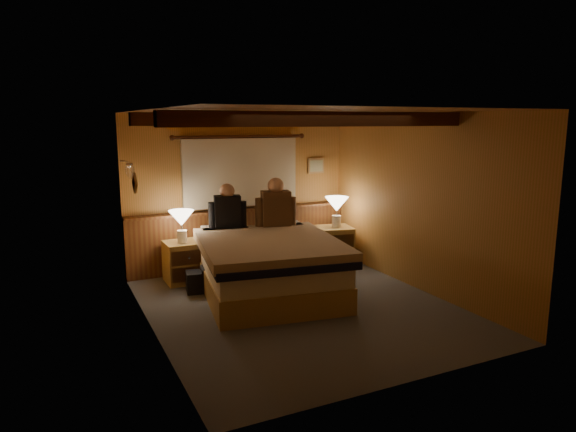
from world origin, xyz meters
TOP-DOWN VIEW (x-y plane):
  - floor at (0.00, 0.00)m, footprint 4.20×4.20m
  - ceiling at (0.00, 0.00)m, footprint 4.20×4.20m
  - wall_back at (0.00, 2.10)m, footprint 3.60×0.00m
  - wall_left at (-1.80, 0.00)m, footprint 0.00×4.20m
  - wall_right at (1.80, 0.00)m, footprint 0.00×4.20m
  - wall_front at (0.00, -2.10)m, footprint 3.60×0.00m
  - wainscot at (0.00, 2.04)m, footprint 3.60×0.23m
  - curtain_window at (0.00, 2.03)m, footprint 2.18×0.09m
  - ceiling_beams at (0.00, 0.15)m, footprint 3.60×1.65m
  - coat_rail at (-1.72, 1.58)m, footprint 0.05×0.55m
  - framed_print at (1.35, 2.08)m, footprint 0.30×0.04m
  - bed at (-0.16, 0.63)m, footprint 2.03×2.48m
  - nightstand_left at (-1.03, 1.63)m, footprint 0.54×0.49m
  - nightstand_right at (1.40, 1.53)m, footprint 0.64×0.60m
  - lamp_left at (-1.06, 1.59)m, footprint 0.36×0.36m
  - lamp_right at (1.42, 1.51)m, footprint 0.38×0.38m
  - person_left at (-0.40, 1.53)m, footprint 0.54×0.29m
  - person_right at (0.28, 1.34)m, footprint 0.60×0.33m
  - duffel_bag at (-0.91, 1.11)m, footprint 0.51×0.36m

SIDE VIEW (x-z plane):
  - floor at x=0.00m, z-range 0.00..0.00m
  - duffel_bag at x=-0.91m, z-range -0.02..0.32m
  - nightstand_left at x=-1.03m, z-range 0.00..0.59m
  - nightstand_right at x=1.40m, z-range 0.00..0.61m
  - bed at x=-0.16m, z-range 0.01..0.78m
  - wainscot at x=0.00m, z-range 0.02..0.96m
  - lamp_left at x=-1.06m, z-range 0.68..1.15m
  - lamp_right at x=1.42m, z-range 0.71..1.20m
  - person_left at x=-0.40m, z-range 0.69..1.36m
  - person_right at x=0.28m, z-range 0.69..1.43m
  - wall_left at x=-1.80m, z-range -0.90..3.30m
  - wall_right at x=1.80m, z-range -0.90..3.30m
  - wall_back at x=0.00m, z-range -0.60..3.00m
  - wall_front at x=0.00m, z-range -0.60..3.00m
  - curtain_window at x=0.00m, z-range 0.96..2.08m
  - framed_print at x=1.35m, z-range 1.43..1.68m
  - coat_rail at x=-1.72m, z-range 1.55..1.79m
  - ceiling_beams at x=0.00m, z-range 2.23..2.39m
  - ceiling at x=0.00m, z-range 2.40..2.40m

